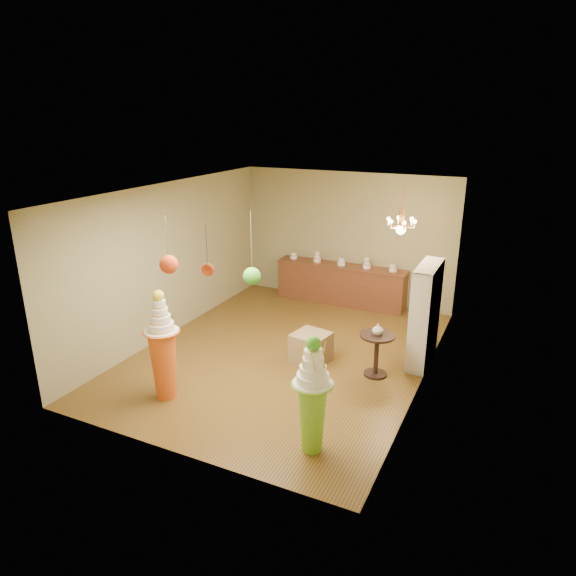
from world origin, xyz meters
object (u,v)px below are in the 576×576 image
at_px(pedestal_green, 312,403).
at_px(pedestal_orange, 163,355).
at_px(sideboard, 341,283).
at_px(round_table, 377,349).

bearing_deg(pedestal_green, pedestal_orange, 174.53).
height_order(pedestal_green, pedestal_orange, pedestal_orange).
bearing_deg(pedestal_orange, sideboard, 78.82).
xyz_separation_m(sideboard, round_table, (1.74, -3.04, 0.01)).
relative_size(pedestal_orange, sideboard, 0.58).
height_order(sideboard, round_table, sideboard).
bearing_deg(sideboard, pedestal_orange, -101.18).
height_order(pedestal_green, sideboard, pedestal_green).
xyz_separation_m(pedestal_green, sideboard, (-1.56, 5.39, -0.23)).
bearing_deg(sideboard, pedestal_green, -73.81).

